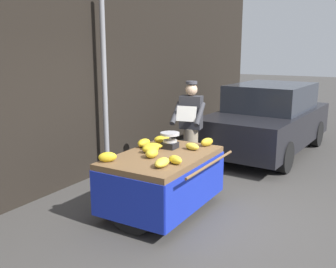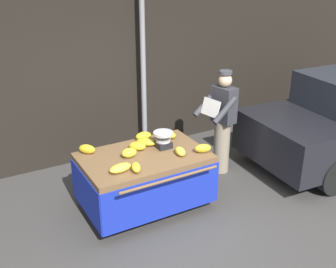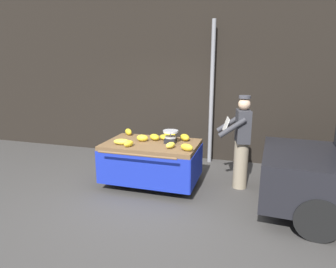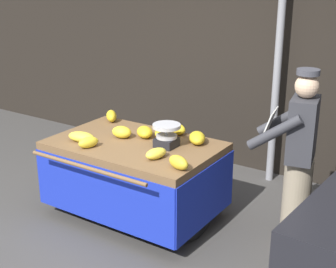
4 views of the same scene
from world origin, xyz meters
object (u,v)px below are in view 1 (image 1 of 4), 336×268
at_px(banana_bunch_0, 192,146).
at_px(vendor_person, 191,129).
at_px(banana_bunch_4, 107,157).
at_px(banana_bunch_3, 151,149).
at_px(weighing_scale, 170,140).
at_px(banana_bunch_9, 152,153).
at_px(banana_bunch_7, 153,146).
at_px(parked_car, 268,119).
at_px(banana_bunch_5, 162,162).
at_px(banana_bunch_8, 144,143).
at_px(banana_bunch_1, 163,139).
at_px(banana_cart, 162,170).
at_px(street_pole, 105,88).
at_px(banana_bunch_2, 207,142).
at_px(banana_bunch_6, 175,160).

height_order(banana_bunch_0, vendor_person, vendor_person).
bearing_deg(vendor_person, banana_bunch_4, 178.88).
bearing_deg(banana_bunch_3, vendor_person, 6.84).
xyz_separation_m(banana_bunch_4, vendor_person, (2.24, -0.04, -0.03)).
relative_size(weighing_scale, banana_bunch_9, 1.30).
xyz_separation_m(banana_bunch_7, vendor_person, (1.41, 0.11, -0.01)).
relative_size(vendor_person, parked_car, 0.43).
bearing_deg(banana_bunch_0, banana_bunch_9, 156.15).
xyz_separation_m(banana_bunch_5, banana_bunch_8, (0.68, 0.73, 0.01)).
relative_size(banana_bunch_7, parked_car, 0.07).
distance_m(weighing_scale, banana_bunch_9, 0.55).
bearing_deg(banana_bunch_3, parked_car, -7.59).
bearing_deg(banana_bunch_1, banana_bunch_7, -171.12).
bearing_deg(banana_bunch_3, banana_bunch_1, 14.17).
bearing_deg(banana_cart, vendor_person, 13.53).
bearing_deg(street_pole, banana_bunch_2, -92.71).
bearing_deg(banana_bunch_4, banana_cart, -33.08).
height_order(weighing_scale, banana_bunch_3, weighing_scale).
xyz_separation_m(banana_bunch_0, banana_bunch_1, (0.12, 0.56, 0.01)).
distance_m(banana_bunch_0, banana_bunch_6, 0.74).
bearing_deg(banana_bunch_2, banana_bunch_1, 106.25).
bearing_deg(banana_bunch_6, banana_bunch_3, 62.94).
height_order(banana_bunch_2, banana_bunch_9, banana_bunch_9).
bearing_deg(banana_bunch_5, street_pole, 56.37).
bearing_deg(banana_bunch_5, weighing_scale, 23.96).
xyz_separation_m(weighing_scale, parked_car, (3.60, -0.42, -0.21)).
bearing_deg(banana_bunch_5, banana_bunch_3, 45.52).
bearing_deg(banana_bunch_0, banana_bunch_7, 117.38).
bearing_deg(banana_bunch_9, banana_bunch_2, -21.52).
relative_size(banana_bunch_5, parked_car, 0.07).
bearing_deg(street_pole, vendor_person, -60.03).
relative_size(banana_bunch_1, banana_bunch_2, 1.15).
relative_size(street_pole, banana_bunch_2, 13.81).
bearing_deg(vendor_person, banana_bunch_6, -158.26).
bearing_deg(banana_bunch_8, banana_bunch_3, -130.63).
distance_m(banana_bunch_5, banana_bunch_6, 0.20).
relative_size(banana_bunch_4, vendor_person, 0.14).
height_order(banana_cart, banana_bunch_6, banana_bunch_6).
bearing_deg(banana_bunch_4, banana_bunch_5, -75.13).
bearing_deg(banana_bunch_9, banana_bunch_0, -23.85).
bearing_deg(vendor_person, banana_bunch_3, -173.16).
xyz_separation_m(banana_bunch_0, parked_car, (3.51, -0.10, -0.14)).
height_order(banana_bunch_2, banana_bunch_3, banana_bunch_2).
distance_m(weighing_scale, banana_bunch_4, 1.06).
xyz_separation_m(banana_cart, banana_bunch_1, (0.55, 0.33, 0.28)).
height_order(banana_cart, banana_bunch_0, banana_bunch_0).
xyz_separation_m(banana_bunch_6, banana_bunch_8, (0.51, 0.82, 0.01)).
xyz_separation_m(banana_bunch_0, banana_bunch_5, (-0.90, -0.04, 0.00)).
distance_m(banana_bunch_5, banana_bunch_9, 0.42).
distance_m(banana_cart, weighing_scale, 0.49).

